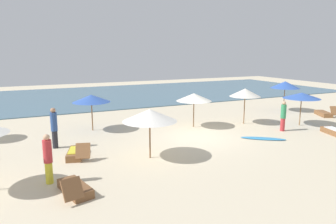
# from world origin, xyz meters

# --- Properties ---
(ground_plane) EXTENTS (60.00, 60.00, 0.00)m
(ground_plane) POSITION_xyz_m (0.00, 0.00, 0.00)
(ground_plane) COLOR beige
(ocean_water) EXTENTS (48.00, 16.00, 0.06)m
(ocean_water) POSITION_xyz_m (0.00, 17.00, 0.03)
(ocean_water) COLOR #476B7F
(ocean_water) RESTS_ON ground_plane
(umbrella_1) EXTENTS (2.22, 2.22, 2.05)m
(umbrella_1) POSITION_xyz_m (-3.40, -1.75, 1.79)
(umbrella_1) COLOR brown
(umbrella_1) RESTS_ON ground_plane
(umbrella_2) EXTENTS (1.85, 1.85, 2.14)m
(umbrella_2) POSITION_xyz_m (4.07, 1.57, 1.90)
(umbrella_2) COLOR brown
(umbrella_2) RESTS_ON ground_plane
(umbrella_4) EXTENTS (2.07, 2.07, 2.19)m
(umbrella_4) POSITION_xyz_m (9.27, 3.56, 1.94)
(umbrella_4) COLOR brown
(umbrella_4) RESTS_ON ground_plane
(umbrella_5) EXTENTS (2.12, 2.12, 1.96)m
(umbrella_5) POSITION_xyz_m (6.79, -0.19, 1.78)
(umbrella_5) COLOR olive
(umbrella_5) RESTS_ON ground_plane
(umbrella_6) EXTENTS (2.06, 2.06, 2.00)m
(umbrella_6) POSITION_xyz_m (-4.60, 3.84, 1.79)
(umbrella_6) COLOR brown
(umbrella_6) RESTS_ON ground_plane
(umbrella_7) EXTENTS (2.03, 2.03, 1.97)m
(umbrella_7) POSITION_xyz_m (0.87, 2.12, 1.75)
(umbrella_7) COLOR brown
(umbrella_7) RESTS_ON ground_plane
(lounger_0) EXTENTS (1.00, 1.74, 0.74)m
(lounger_0) POSITION_xyz_m (6.82, -2.54, 0.18)
(lounger_0) COLOR brown
(lounger_0) RESTS_ON ground_plane
(lounger_1) EXTENTS (1.26, 1.75, 0.72)m
(lounger_1) POSITION_xyz_m (10.51, 1.08, 0.17)
(lounger_1) COLOR brown
(lounger_1) RESTS_ON ground_plane
(lounger_2) EXTENTS (1.02, 1.76, 0.72)m
(lounger_2) POSITION_xyz_m (-6.15, -0.39, 0.18)
(lounger_2) COLOR brown
(lounger_2) RESTS_ON ground_plane
(lounger_3) EXTENTS (0.96, 1.73, 0.74)m
(lounger_3) POSITION_xyz_m (-6.74, -3.85, 0.17)
(lounger_3) COLOR brown
(lounger_3) RESTS_ON ground_plane
(person_1) EXTENTS (0.33, 0.33, 1.86)m
(person_1) POSITION_xyz_m (-6.81, 1.31, 0.96)
(person_1) COLOR #26262D
(person_1) RESTS_ON ground_plane
(person_2) EXTENTS (0.34, 0.34, 1.66)m
(person_2) POSITION_xyz_m (4.87, -0.75, 0.85)
(person_2) COLOR #BF3338
(person_2) RESTS_ON ground_plane
(person_3) EXTENTS (0.40, 0.40, 1.69)m
(person_3) POSITION_xyz_m (-7.38, -2.68, 0.87)
(person_3) COLOR yellow
(person_3) RESTS_ON ground_plane
(surfboard) EXTENTS (2.03, 1.71, 0.07)m
(surfboard) POSITION_xyz_m (2.76, -1.58, 0.04)
(surfboard) COLOR #338CCC
(surfboard) RESTS_ON ground_plane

